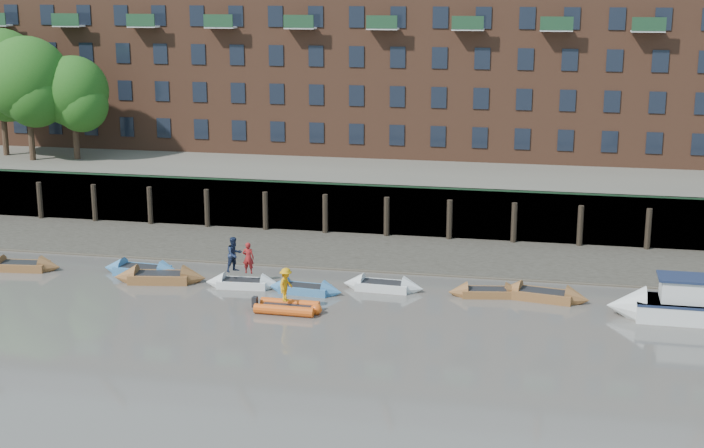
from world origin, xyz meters
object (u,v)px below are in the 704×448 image
(rowboat_0, at_px, (22,266))
(rowboat_7, at_px, (543,295))
(rowboat_5, at_px, (383,286))
(rowboat_2, at_px, (160,277))
(rib_tender, at_px, (290,307))
(rowboat_3, at_px, (243,283))
(person_rib_crew, at_px, (286,285))
(rowboat_1, at_px, (142,270))
(motor_launch, at_px, (669,305))
(rowboat_4, at_px, (305,289))
(person_rower_a, at_px, (248,258))
(rowboat_6, at_px, (487,292))
(person_rower_b, at_px, (234,254))

(rowboat_0, distance_m, rowboat_7, 28.93)
(rowboat_5, xyz_separation_m, rowboat_7, (8.31, 0.04, 0.02))
(rowboat_5, bearing_deg, rowboat_2, -171.82)
(rowboat_7, relative_size, rib_tender, 1.47)
(rowboat_3, relative_size, person_rib_crew, 2.48)
(rowboat_1, height_order, motor_launch, motor_launch)
(rib_tender, bearing_deg, motor_launch, 10.31)
(rowboat_0, relative_size, rowboat_7, 0.94)
(rowboat_2, bearing_deg, rib_tender, -31.76)
(rowboat_3, distance_m, rowboat_4, 3.49)
(rowboat_3, bearing_deg, rowboat_5, 3.89)
(person_rower_a, bearing_deg, rowboat_0, -4.22)
(rowboat_3, height_order, rowboat_6, rowboat_3)
(rowboat_3, height_order, rowboat_5, rowboat_5)
(rowboat_0, xyz_separation_m, person_rib_crew, (16.53, -3.94, 1.15))
(person_rower_b, bearing_deg, person_rib_crew, -96.10)
(rowboat_0, bearing_deg, rib_tender, -19.59)
(rowboat_1, xyz_separation_m, rowboat_3, (6.21, -1.11, -0.03))
(rowboat_6, distance_m, rib_tender, 10.35)
(rowboat_4, bearing_deg, motor_launch, 3.74)
(person_rower_b, relative_size, person_rib_crew, 1.12)
(rowboat_7, xyz_separation_m, person_rower_b, (-16.19, -0.93, 1.51))
(person_rower_a, bearing_deg, person_rib_crew, 129.97)
(rowboat_3, distance_m, rowboat_5, 7.45)
(rowboat_7, bearing_deg, rowboat_1, -169.64)
(rowboat_6, bearing_deg, rowboat_5, 170.98)
(rib_tender, height_order, person_rower_a, person_rower_a)
(person_rower_b, bearing_deg, person_rower_a, -63.31)
(rowboat_5, distance_m, person_rower_a, 7.27)
(rib_tender, bearing_deg, rowboat_7, 22.06)
(rowboat_0, bearing_deg, rowboat_5, -4.86)
(rowboat_2, relative_size, person_rib_crew, 3.07)
(rowboat_6, height_order, rowboat_7, rowboat_7)
(rowboat_2, bearing_deg, rowboat_5, -4.21)
(rowboat_3, xyz_separation_m, rowboat_6, (12.81, 1.05, -0.01))
(rowboat_2, relative_size, rowboat_4, 1.26)
(rowboat_4, distance_m, person_rower_a, 3.48)
(rib_tender, bearing_deg, rowboat_5, 50.70)
(rowboat_2, xyz_separation_m, person_rower_a, (5.02, 0.01, 1.39))
(motor_launch, bearing_deg, person_rower_a, -1.16)
(rowboat_0, bearing_deg, rowboat_6, -5.05)
(rowboat_0, height_order, rowboat_1, rowboat_1)
(person_rower_a, relative_size, person_rower_b, 0.89)
(rowboat_5, height_order, person_rower_a, person_rower_a)
(rowboat_1, xyz_separation_m, rowboat_2, (1.51, -1.13, 0.02))
(rowboat_3, height_order, rowboat_7, rowboat_7)
(rowboat_6, distance_m, rowboat_7, 2.88)
(rowboat_3, bearing_deg, motor_launch, -5.89)
(rowboat_1, distance_m, rowboat_4, 9.78)
(motor_launch, bearing_deg, rowboat_4, -0.55)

